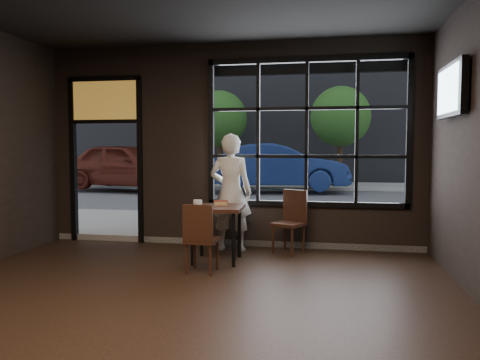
% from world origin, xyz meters
% --- Properties ---
extents(floor, '(6.00, 7.00, 0.02)m').
position_xyz_m(floor, '(0.00, 0.00, -0.01)').
color(floor, black).
rests_on(floor, ground).
extents(window_frame, '(3.06, 0.12, 2.28)m').
position_xyz_m(window_frame, '(1.20, 3.50, 1.80)').
color(window_frame, black).
rests_on(window_frame, ground).
extents(stained_transom, '(1.20, 0.06, 0.70)m').
position_xyz_m(stained_transom, '(-2.10, 3.50, 2.35)').
color(stained_transom, orange).
rests_on(stained_transom, ground).
extents(street_asphalt, '(60.00, 41.00, 0.04)m').
position_xyz_m(street_asphalt, '(0.00, 24.00, -0.02)').
color(street_asphalt, '#545456').
rests_on(street_asphalt, ground).
extents(building_across, '(28.00, 12.00, 15.00)m').
position_xyz_m(building_across, '(0.00, 23.00, 7.50)').
color(building_across, '#5B5956').
rests_on(building_across, ground).
extents(cafe_table, '(0.74, 0.74, 0.77)m').
position_xyz_m(cafe_table, '(0.03, 2.46, 0.39)').
color(cafe_table, black).
rests_on(cafe_table, floor).
extents(chair_near, '(0.40, 0.40, 0.88)m').
position_xyz_m(chair_near, '(-0.03, 1.87, 0.44)').
color(chair_near, black).
rests_on(chair_near, floor).
extents(chair_window, '(0.55, 0.55, 0.93)m').
position_xyz_m(chair_window, '(0.96, 3.15, 0.47)').
color(chair_window, black).
rests_on(chair_window, floor).
extents(man, '(0.68, 0.47, 1.78)m').
position_xyz_m(man, '(0.08, 3.17, 0.89)').
color(man, white).
rests_on(man, floor).
extents(hotdog, '(0.21, 0.12, 0.06)m').
position_xyz_m(hotdog, '(0.06, 2.57, 0.80)').
color(hotdog, tan).
rests_on(hotdog, cafe_table).
extents(cup, '(0.12, 0.12, 0.10)m').
position_xyz_m(cup, '(-0.21, 2.33, 0.82)').
color(cup, silver).
rests_on(cup, cafe_table).
extents(tv, '(0.12, 1.06, 0.62)m').
position_xyz_m(tv, '(2.93, 2.10, 2.24)').
color(tv, black).
rests_on(tv, wall_right).
extents(navy_car, '(5.06, 2.37, 1.61)m').
position_xyz_m(navy_car, '(-0.17, 12.34, 0.90)').
color(navy_car, navy).
rests_on(navy_car, street_asphalt).
extents(maroon_car, '(5.08, 2.73, 1.64)m').
position_xyz_m(maroon_car, '(-5.49, 11.92, 0.92)').
color(maroon_car, '#4F1A11').
rests_on(maroon_car, street_asphalt).
extents(tree_left, '(2.28, 2.28, 3.88)m').
position_xyz_m(tree_left, '(-2.80, 15.03, 2.74)').
color(tree_left, '#332114').
rests_on(tree_left, street_asphalt).
extents(tree_right, '(2.28, 2.28, 3.89)m').
position_xyz_m(tree_right, '(2.03, 14.52, 2.74)').
color(tree_right, '#332114').
rests_on(tree_right, street_asphalt).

